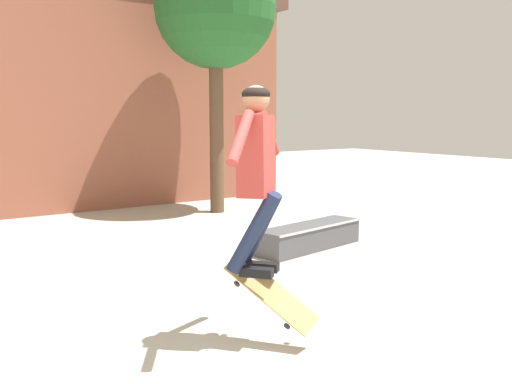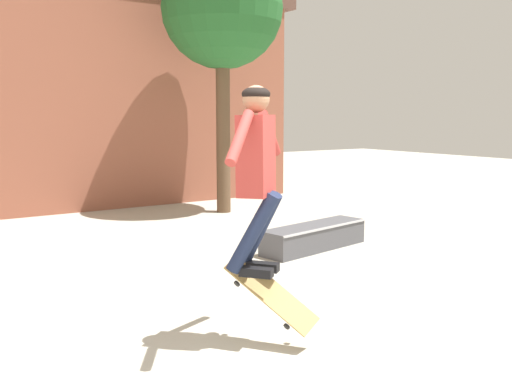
% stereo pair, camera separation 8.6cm
% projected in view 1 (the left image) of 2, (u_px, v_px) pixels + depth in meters
% --- Properties ---
extents(building_backdrop, '(12.18, 0.52, 5.84)m').
position_uv_depth(building_backdrop, '(4.00, 80.00, 10.01)').
color(building_backdrop, '#93513D').
rests_on(building_backdrop, ground_plane).
extents(tree_right, '(2.23, 2.23, 4.91)m').
position_uv_depth(tree_right, '(215.00, 9.00, 10.37)').
color(tree_right, brown).
rests_on(tree_right, ground_plane).
extents(skate_ledge, '(1.78, 0.77, 0.34)m').
position_uv_depth(skate_ledge, '(309.00, 237.00, 7.88)').
color(skate_ledge, '#4C4C51').
rests_on(skate_ledge, ground_plane).
extents(skater, '(0.98, 0.81, 1.48)m').
position_uv_depth(skater, '(256.00, 163.00, 4.42)').
color(skater, '#B23833').
extents(skateboard_flipping, '(0.56, 0.63, 0.59)m').
position_uv_depth(skateboard_flipping, '(271.00, 293.00, 4.54)').
color(skateboard_flipping, '#AD894C').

